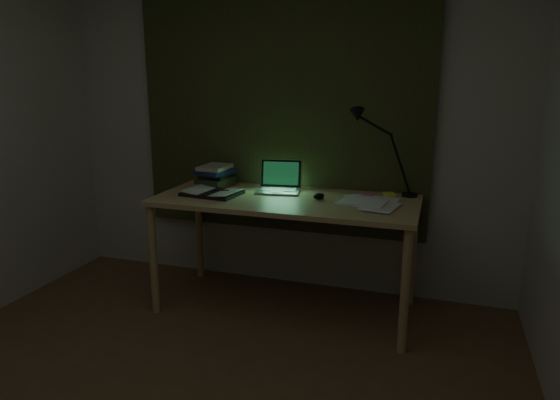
% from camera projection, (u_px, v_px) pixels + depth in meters
% --- Properties ---
extents(wall_back, '(3.50, 0.00, 2.50)m').
position_uv_depth(wall_back, '(282.00, 125.00, 3.74)').
color(wall_back, beige).
rests_on(wall_back, ground).
extents(curtain, '(2.20, 0.06, 2.00)m').
position_uv_depth(curtain, '(281.00, 98.00, 3.66)').
color(curtain, '#2E341A').
rests_on(curtain, wall_back).
extents(desk, '(1.77, 0.77, 0.81)m').
position_uv_depth(desk, '(285.00, 254.00, 3.47)').
color(desk, tan).
rests_on(desk, floor).
extents(laptop, '(0.35, 0.38, 0.22)m').
position_uv_depth(laptop, '(278.00, 177.00, 3.51)').
color(laptop, '#A4A4A9').
rests_on(laptop, desk).
extents(open_textbook, '(0.41, 0.31, 0.03)m').
position_uv_depth(open_textbook, '(212.00, 192.00, 3.46)').
color(open_textbook, silver).
rests_on(open_textbook, desk).
extents(book_stack, '(0.25, 0.29, 0.17)m').
position_uv_depth(book_stack, '(217.00, 175.00, 3.71)').
color(book_stack, silver).
rests_on(book_stack, desk).
extents(loose_papers, '(0.42, 0.43, 0.02)m').
position_uv_depth(loose_papers, '(366.00, 203.00, 3.21)').
color(loose_papers, silver).
rests_on(loose_papers, desk).
extents(mouse, '(0.09, 0.12, 0.04)m').
position_uv_depth(mouse, '(319.00, 196.00, 3.34)').
color(mouse, black).
rests_on(mouse, desk).
extents(sticky_yellow, '(0.09, 0.09, 0.02)m').
position_uv_depth(sticky_yellow, '(389.00, 194.00, 3.45)').
color(sticky_yellow, '#F1FF35').
rests_on(sticky_yellow, desk).
extents(sticky_pink, '(0.07, 0.07, 0.01)m').
position_uv_depth(sticky_pink, '(368.00, 195.00, 3.42)').
color(sticky_pink, pink).
rests_on(sticky_pink, desk).
extents(desk_lamp, '(0.44, 0.37, 0.57)m').
position_uv_depth(desk_lamp, '(412.00, 155.00, 3.35)').
color(desk_lamp, black).
rests_on(desk_lamp, desk).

